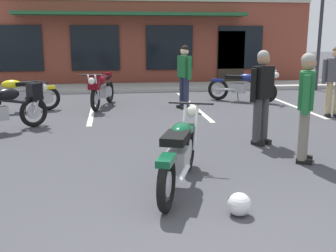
# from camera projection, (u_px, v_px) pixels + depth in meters

# --- Properties ---
(ground_plane) EXTENTS (80.00, 80.00, 0.00)m
(ground_plane) POSITION_uv_depth(u_px,v_px,m) (164.00, 149.00, 6.94)
(ground_plane) COLOR #3D3D42
(sidewalk_kerb) EXTENTS (22.00, 1.80, 0.14)m
(sidewalk_kerb) POSITION_uv_depth(u_px,v_px,m) (136.00, 87.00, 14.65)
(sidewalk_kerb) COLOR #A8A59E
(sidewalk_kerb) RESTS_ON ground_plane
(brick_storefront_building) EXTENTS (14.39, 6.78, 3.51)m
(brick_storefront_building) POSITION_uv_depth(u_px,v_px,m) (129.00, 39.00, 18.40)
(brick_storefront_building) COLOR brown
(brick_storefront_building) RESTS_ON ground_plane
(painted_stall_lines) EXTENTS (8.40, 4.80, 0.01)m
(painted_stall_lines) POSITION_uv_depth(u_px,v_px,m) (144.00, 106.00, 11.19)
(painted_stall_lines) COLOR silver
(painted_stall_lines) RESTS_ON ground_plane
(motorcycle_foreground_classic) EXTENTS (1.04, 2.02, 0.98)m
(motorcycle_foreground_classic) POSITION_uv_depth(u_px,v_px,m) (179.00, 153.00, 5.11)
(motorcycle_foreground_classic) COLOR black
(motorcycle_foreground_classic) RESTS_ON ground_plane
(motorcycle_red_sportbike) EXTENTS (1.86, 1.36, 0.98)m
(motorcycle_red_sportbike) POSITION_uv_depth(u_px,v_px,m) (242.00, 86.00, 11.87)
(motorcycle_red_sportbike) COLOR black
(motorcycle_red_sportbike) RESTS_ON ground_plane
(motorcycle_black_cruiser) EXTENTS (1.76, 1.53, 0.98)m
(motorcycle_black_cruiser) POSITION_uv_depth(u_px,v_px,m) (6.00, 106.00, 8.11)
(motorcycle_black_cruiser) COLOR black
(motorcycle_black_cruiser) RESTS_ON ground_plane
(motorcycle_silver_naked) EXTENTS (0.86, 2.07, 0.98)m
(motorcycle_silver_naked) POSITION_uv_depth(u_px,v_px,m) (101.00, 88.00, 10.86)
(motorcycle_silver_naked) COLOR black
(motorcycle_silver_naked) RESTS_ON ground_plane
(motorcycle_blue_standard) EXTENTS (2.09, 0.84, 0.98)m
(motorcycle_blue_standard) POSITION_uv_depth(u_px,v_px,m) (17.00, 94.00, 10.24)
(motorcycle_blue_standard) COLOR black
(motorcycle_blue_standard) RESTS_ON ground_plane
(person_in_black_shirt) EXTENTS (0.60, 0.36, 1.68)m
(person_in_black_shirt) POSITION_uv_depth(u_px,v_px,m) (335.00, 77.00, 9.55)
(person_in_black_shirt) COLOR black
(person_in_black_shirt) RESTS_ON ground_plane
(person_in_shorts_foreground) EXTENTS (0.56, 0.42, 1.68)m
(person_in_shorts_foreground) POSITION_uv_depth(u_px,v_px,m) (262.00, 92.00, 7.08)
(person_in_shorts_foreground) COLOR black
(person_in_shorts_foreground) RESTS_ON ground_plane
(person_by_back_row) EXTENTS (0.40, 0.57, 1.68)m
(person_by_back_row) POSITION_uv_depth(u_px,v_px,m) (306.00, 101.00, 6.06)
(person_by_back_row) COLOR black
(person_by_back_row) RESTS_ON ground_plane
(person_near_building) EXTENTS (0.37, 0.60, 1.68)m
(person_near_building) POSITION_uv_depth(u_px,v_px,m) (184.00, 73.00, 10.65)
(person_near_building) COLOR black
(person_near_building) RESTS_ON ground_plane
(helmet_on_pavement) EXTENTS (0.26, 0.26, 0.26)m
(helmet_on_pavement) POSITION_uv_depth(u_px,v_px,m) (239.00, 204.00, 4.37)
(helmet_on_pavement) COLOR silver
(helmet_on_pavement) RESTS_ON ground_plane
(parking_lot_lamp_post) EXTENTS (0.24, 0.76, 4.70)m
(parking_lot_lamp_post) POSITION_uv_depth(u_px,v_px,m) (324.00, 1.00, 13.70)
(parking_lot_lamp_post) COLOR #2D2D33
(parking_lot_lamp_post) RESTS_ON ground_plane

